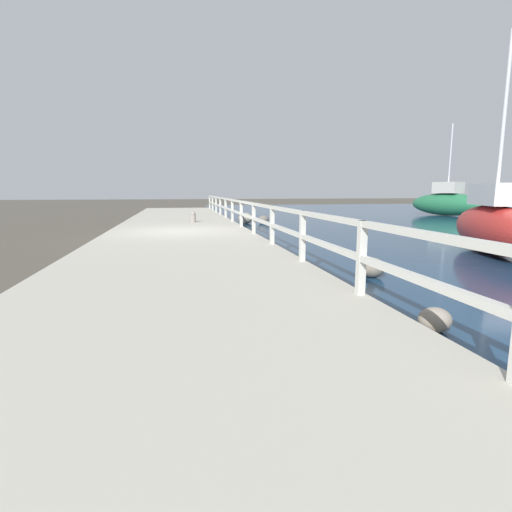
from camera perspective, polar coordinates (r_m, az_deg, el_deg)
ground_plane at (r=13.52m, az=-10.80°, el=2.41°), size 120.00×120.00×0.00m
dock_walkway at (r=13.50m, az=-10.81°, el=2.96°), size 4.72×36.00×0.26m
railing at (r=13.63m, az=-1.32°, el=6.48°), size 0.10×32.50×0.96m
boulder_near_dock at (r=5.04m, az=24.18°, el=-8.31°), size 0.38×0.34×0.28m
boulder_far_strip at (r=22.26m, az=-1.74°, el=5.66°), size 0.42×0.38×0.31m
boulder_water_edge at (r=19.42m, az=1.07°, el=5.24°), size 0.53×0.48×0.40m
boulder_downstream at (r=7.70m, az=16.20°, el=-1.59°), size 0.50×0.45×0.37m
boulder_mid_strip at (r=19.29m, az=-1.49°, el=5.41°), size 0.71×0.64×0.53m
mooring_bollard at (r=17.26m, az=-8.99°, el=5.55°), size 0.24×0.24×0.45m
sailboat_green at (r=28.25m, az=25.61°, el=6.89°), size 3.02×5.30×5.64m
sailboat_red at (r=11.70m, az=30.83°, el=3.78°), size 2.70×4.72×5.31m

